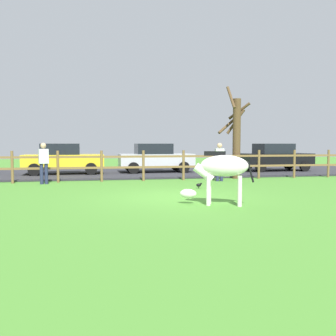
{
  "coord_description": "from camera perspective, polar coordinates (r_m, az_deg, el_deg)",
  "views": [
    {
      "loc": [
        -2.3,
        -10.77,
        1.61
      ],
      "look_at": [
        -0.02,
        1.0,
        0.81
      ],
      "focal_mm": 39.38,
      "sensor_mm": 36.0,
      "label": 1
    }
  ],
  "objects": [
    {
      "name": "ground_plane",
      "position": [
        11.13,
        1.09,
        -4.52
      ],
      "size": [
        60.0,
        60.0,
        0.0
      ],
      "primitive_type": "plane",
      "color": "#47842D"
    },
    {
      "name": "parking_asphalt",
      "position": [
        20.26,
        -4.41,
        -0.7
      ],
      "size": [
        28.0,
        7.4,
        0.05
      ],
      "primitive_type": "cube",
      "color": "#2D2D33",
      "rests_on": "ground_plane"
    },
    {
      "name": "paddock_fence",
      "position": [
        15.92,
        -3.83,
        0.68
      ],
      "size": [
        21.45,
        0.11,
        1.32
      ],
      "color": "brown",
      "rests_on": "ground_plane"
    },
    {
      "name": "bare_tree",
      "position": [
        17.3,
        10.5,
        5.01
      ],
      "size": [
        1.55,
        1.25,
        4.24
      ],
      "color": "#513A23",
      "rests_on": "ground_plane"
    },
    {
      "name": "zebra",
      "position": [
        9.7,
        8.21,
        -0.28
      ],
      "size": [
        1.84,
        0.98,
        1.41
      ],
      "color": "white",
      "rests_on": "ground_plane"
    },
    {
      "name": "crow_on_grass",
      "position": [
        13.3,
        4.82,
        -2.62
      ],
      "size": [
        0.22,
        0.1,
        0.2
      ],
      "color": "black",
      "rests_on": "ground_plane"
    },
    {
      "name": "parked_car_silver",
      "position": [
        20.15,
        -1.97,
        1.62
      ],
      "size": [
        4.05,
        1.98,
        1.56
      ],
      "color": "#B7BABF",
      "rests_on": "parking_asphalt"
    },
    {
      "name": "parked_car_black",
      "position": [
        22.03,
        16.22,
        1.65
      ],
      "size": [
        4.05,
        1.99,
        1.56
      ],
      "color": "black",
      "rests_on": "parking_asphalt"
    },
    {
      "name": "parked_car_yellow",
      "position": [
        19.67,
        -15.93,
        1.42
      ],
      "size": [
        4.05,
        1.98,
        1.56
      ],
      "color": "yellow",
      "rests_on": "parking_asphalt"
    },
    {
      "name": "visitor_left_of_tree",
      "position": [
        15.91,
        7.98,
        1.23
      ],
      "size": [
        0.38,
        0.25,
        1.64
      ],
      "color": "#232847",
      "rests_on": "ground_plane"
    },
    {
      "name": "visitor_right_of_tree",
      "position": [
        15.4,
        -18.69,
        0.98
      ],
      "size": [
        0.41,
        0.31,
        1.64
      ],
      "color": "#232847",
      "rests_on": "ground_plane"
    }
  ]
}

